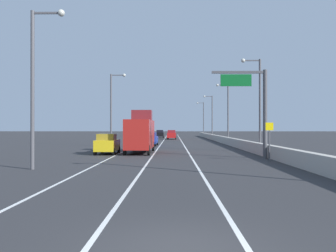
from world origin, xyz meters
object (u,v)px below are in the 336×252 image
at_px(car_yellow_0, 107,144).
at_px(car_blue_3, 151,139).
at_px(lamp_post_right_fourth, 211,114).
at_px(speed_advisory_sign, 269,139).
at_px(lamp_post_right_fifth, 203,117).
at_px(lamp_post_right_third, 227,109).
at_px(overhead_sign_gantry, 256,103).
at_px(box_truck, 140,133).
at_px(car_red_1, 172,135).
at_px(lamp_post_left_near, 37,77).
at_px(lamp_post_left_mid, 113,105).
at_px(lamp_post_right_second, 258,98).
at_px(car_black_2, 160,134).

xyz_separation_m(car_yellow_0, car_blue_3, (3.29, 15.63, -0.04)).
bearing_deg(lamp_post_right_fourth, speed_advisory_sign, -91.41).
bearing_deg(lamp_post_right_fifth, lamp_post_right_third, -89.55).
bearing_deg(lamp_post_right_fifth, overhead_sign_gantry, -91.31).
height_order(lamp_post_right_fourth, box_truck, lamp_post_right_fourth).
bearing_deg(lamp_post_right_fourth, box_truck, -105.06).
bearing_deg(car_blue_3, car_red_1, 83.84).
relative_size(lamp_post_left_near, lamp_post_left_mid, 1.00).
xyz_separation_m(lamp_post_right_second, lamp_post_left_mid, (-17.30, 10.37, 0.00)).
height_order(car_yellow_0, box_truck, box_truck).
distance_m(lamp_post_left_near, car_yellow_0, 13.80).
distance_m(lamp_post_right_fifth, car_yellow_0, 70.45).
distance_m(lamp_post_right_fourth, lamp_post_left_mid, 37.45).
height_order(lamp_post_right_fourth, car_yellow_0, lamp_post_right_fourth).
bearing_deg(speed_advisory_sign, car_yellow_0, 152.57).
distance_m(lamp_post_left_mid, car_black_2, 40.79).
height_order(lamp_post_right_fifth, lamp_post_left_mid, same).
distance_m(overhead_sign_gantry, lamp_post_right_fourth, 51.67).
distance_m(lamp_post_right_fourth, box_truck, 46.99).
distance_m(speed_advisory_sign, lamp_post_left_mid, 26.29).
bearing_deg(car_red_1, lamp_post_right_second, -76.68).
bearing_deg(car_yellow_0, lamp_post_right_third, 58.04).
relative_size(lamp_post_right_third, car_black_2, 2.32).
bearing_deg(car_yellow_0, lamp_post_right_second, 11.15).
relative_size(lamp_post_left_near, car_blue_3, 2.09).
bearing_deg(lamp_post_left_near, car_black_2, 85.48).
height_order(lamp_post_left_mid, car_black_2, lamp_post_left_mid).
distance_m(lamp_post_left_mid, car_blue_3, 7.30).
relative_size(speed_advisory_sign, lamp_post_right_fifth, 0.30).
bearing_deg(car_yellow_0, overhead_sign_gantry, -19.76).
distance_m(lamp_post_right_fifth, car_blue_3, 54.53).
distance_m(lamp_post_right_second, lamp_post_right_fourth, 43.71).
height_order(lamp_post_right_fourth, car_black_2, lamp_post_right_fourth).
bearing_deg(overhead_sign_gantry, car_yellow_0, 160.24).
height_order(lamp_post_right_fifth, car_black_2, lamp_post_right_fifth).
bearing_deg(car_yellow_0, car_black_2, 86.58).
xyz_separation_m(car_yellow_0, car_red_1, (6.19, 42.53, 0.01)).
distance_m(lamp_post_left_near, car_black_2, 66.81).
distance_m(overhead_sign_gantry, speed_advisory_sign, 3.84).
distance_m(overhead_sign_gantry, car_yellow_0, 14.85).
relative_size(lamp_post_right_third, lamp_post_right_fifth, 1.00).
relative_size(overhead_sign_gantry, box_truck, 0.96).
distance_m(lamp_post_left_near, box_truck, 15.68).
xyz_separation_m(speed_advisory_sign, lamp_post_right_fifth, (1.24, 75.88, 3.99)).
distance_m(lamp_post_left_mid, box_truck, 13.38).
relative_size(lamp_post_right_second, car_blue_3, 2.09).
bearing_deg(car_red_1, lamp_post_left_mid, -105.29).
xyz_separation_m(speed_advisory_sign, car_yellow_0, (-13.97, 7.25, -0.77)).
bearing_deg(car_black_2, speed_advisory_sign, -79.97).
bearing_deg(car_blue_3, lamp_post_right_fourth, 68.91).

